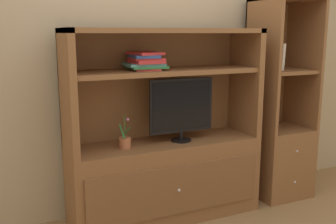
{
  "coord_description": "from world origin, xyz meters",
  "views": [
    {
      "loc": [
        -1.24,
        -2.33,
        1.49
      ],
      "look_at": [
        0.0,
        0.35,
        0.89
      ],
      "focal_mm": 41.63,
      "sensor_mm": 36.0,
      "label": 1
    }
  ],
  "objects_px": {
    "upright_book_row": "(272,56)",
    "magazine_stack": "(145,61)",
    "bookshelf_tall": "(278,134)",
    "tv_monitor": "(181,107)",
    "potted_plant": "(125,142)",
    "media_console": "(165,159)"
  },
  "relations": [
    {
      "from": "media_console",
      "to": "potted_plant",
      "type": "relative_size",
      "value": 6.07
    },
    {
      "from": "magazine_stack",
      "to": "upright_book_row",
      "type": "relative_size",
      "value": 1.09
    },
    {
      "from": "magazine_stack",
      "to": "tv_monitor",
      "type": "bearing_deg",
      "value": -8.31
    },
    {
      "from": "tv_monitor",
      "to": "bookshelf_tall",
      "type": "distance_m",
      "value": 1.09
    },
    {
      "from": "potted_plant",
      "to": "magazine_stack",
      "type": "distance_m",
      "value": 0.62
    },
    {
      "from": "potted_plant",
      "to": "bookshelf_tall",
      "type": "xyz_separation_m",
      "value": [
        1.5,
        0.04,
        -0.11
      ]
    },
    {
      "from": "magazine_stack",
      "to": "bookshelf_tall",
      "type": "distance_m",
      "value": 1.5
    },
    {
      "from": "potted_plant",
      "to": "upright_book_row",
      "type": "xyz_separation_m",
      "value": [
        1.38,
        0.03,
        0.61
      ]
    },
    {
      "from": "tv_monitor",
      "to": "potted_plant",
      "type": "relative_size",
      "value": 2.12
    },
    {
      "from": "upright_book_row",
      "to": "magazine_stack",
      "type": "bearing_deg",
      "value": 179.83
    },
    {
      "from": "bookshelf_tall",
      "to": "upright_book_row",
      "type": "height_order",
      "value": "bookshelf_tall"
    },
    {
      "from": "upright_book_row",
      "to": "bookshelf_tall",
      "type": "bearing_deg",
      "value": 4.7
    },
    {
      "from": "tv_monitor",
      "to": "potted_plant",
      "type": "distance_m",
      "value": 0.52
    },
    {
      "from": "magazine_stack",
      "to": "bookshelf_tall",
      "type": "bearing_deg",
      "value": 0.29
    },
    {
      "from": "bookshelf_tall",
      "to": "upright_book_row",
      "type": "relative_size",
      "value": 6.44
    },
    {
      "from": "tv_monitor",
      "to": "upright_book_row",
      "type": "xyz_separation_m",
      "value": [
        0.91,
        0.04,
        0.38
      ]
    },
    {
      "from": "upright_book_row",
      "to": "media_console",
      "type": "bearing_deg",
      "value": 179.68
    },
    {
      "from": "tv_monitor",
      "to": "magazine_stack",
      "type": "xyz_separation_m",
      "value": [
        -0.29,
        0.04,
        0.37
      ]
    },
    {
      "from": "tv_monitor",
      "to": "bookshelf_tall",
      "type": "xyz_separation_m",
      "value": [
        1.03,
        0.05,
        -0.34
      ]
    },
    {
      "from": "tv_monitor",
      "to": "upright_book_row",
      "type": "bearing_deg",
      "value": 2.43
    },
    {
      "from": "potted_plant",
      "to": "bookshelf_tall",
      "type": "bearing_deg",
      "value": 1.49
    },
    {
      "from": "potted_plant",
      "to": "magazine_stack",
      "type": "height_order",
      "value": "magazine_stack"
    }
  ]
}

